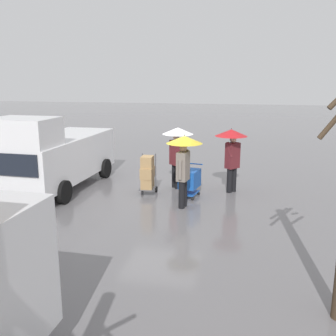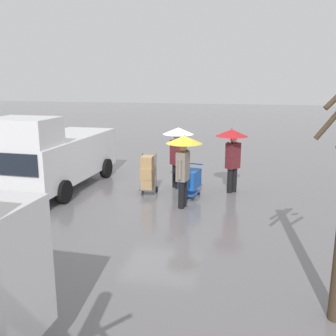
# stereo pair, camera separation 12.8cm
# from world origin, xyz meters

# --- Properties ---
(ground_plane) EXTENTS (90.00, 90.00, 0.00)m
(ground_plane) POSITION_xyz_m (0.00, 0.00, 0.00)
(ground_plane) COLOR slate
(cargo_van_parked_right) EXTENTS (2.34, 5.41, 2.60)m
(cargo_van_parked_right) POSITION_xyz_m (3.66, -0.01, 1.18)
(cargo_van_parked_right) COLOR white
(cargo_van_parked_right) RESTS_ON ground
(shopping_cart_vendor) EXTENTS (0.69, 0.91, 1.02)m
(shopping_cart_vendor) POSITION_xyz_m (-0.91, -0.06, 0.57)
(shopping_cart_vendor) COLOR #1951B2
(shopping_cart_vendor) RESTS_ON ground
(hand_dolly_boxes) EXTENTS (0.56, 0.74, 1.32)m
(hand_dolly_boxes) POSITION_xyz_m (0.46, -0.03, 0.70)
(hand_dolly_boxes) COLOR #515156
(hand_dolly_boxes) RESTS_ON ground
(pedestrian_pink_side) EXTENTS (1.04, 1.04, 2.15)m
(pedestrian_pink_side) POSITION_xyz_m (-0.88, 0.93, 1.58)
(pedestrian_pink_side) COLOR black
(pedestrian_pink_side) RESTS_ON ground
(pedestrian_black_side) EXTENTS (1.04, 1.04, 2.15)m
(pedestrian_black_side) POSITION_xyz_m (-2.16, -0.84, 1.58)
(pedestrian_black_side) COLOR black
(pedestrian_black_side) RESTS_ON ground
(pedestrian_white_side) EXTENTS (1.04, 1.04, 2.15)m
(pedestrian_white_side) POSITION_xyz_m (-0.34, -0.95, 1.58)
(pedestrian_white_side) COLOR black
(pedestrian_white_side) RESTS_ON ground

